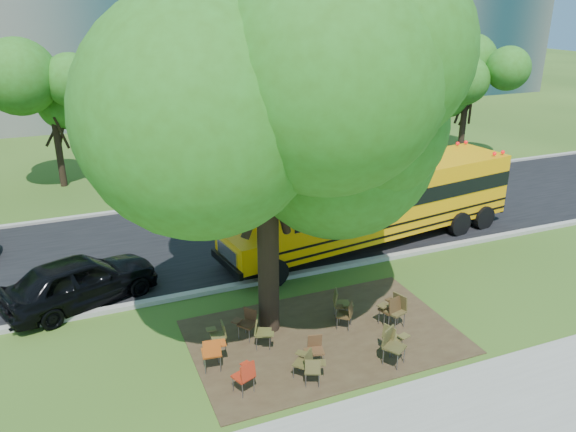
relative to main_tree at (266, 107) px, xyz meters
name	(u,v)px	position (x,y,z in m)	size (l,w,h in m)	color
ground	(283,335)	(0.22, -0.44, -6.06)	(160.00, 160.00, 0.00)	#2A4816
dirt_patch	(324,336)	(1.22, -0.94, -6.04)	(7.00, 4.50, 0.03)	#382819
asphalt_road	(214,238)	(0.22, 6.56, -6.04)	(80.00, 8.00, 0.04)	black
kerb_near	(247,284)	(0.22, 2.56, -5.99)	(80.00, 0.25, 0.14)	gray
kerb_far	(189,203)	(0.22, 10.66, -5.99)	(80.00, 0.25, 0.14)	gray
bg_tree_2	(51,98)	(-4.78, 15.56, -1.85)	(4.80, 4.80, 6.62)	black
bg_tree_3	(327,72)	(8.22, 13.56, -1.03)	(5.60, 5.60, 7.84)	black
bg_tree_4	(468,80)	(16.22, 12.56, -1.72)	(5.00, 5.00, 6.85)	black
main_tree	(266,107)	(0.00, 0.00, 0.00)	(7.20, 7.20, 9.67)	black
school_bus	(383,199)	(5.99, 4.13, -4.43)	(11.70, 4.06, 2.81)	orange
chair_0	(245,374)	(-1.43, -2.32, -5.52)	(0.59, 0.67, 0.86)	#A32511
chair_1	(213,350)	(-1.90, -1.23, -5.48)	(0.66, 0.55, 0.94)	#AE4612
chair_2	(305,360)	(0.03, -2.31, -5.57)	(0.53, 0.67, 0.78)	#49421F
chair_3	(315,347)	(0.48, -1.91, -5.58)	(0.58, 0.45, 0.77)	#4F331C
chair_4	(314,368)	(0.10, -2.66, -5.58)	(0.63, 0.50, 0.78)	#4C4221
chair_5	(392,343)	(2.21, -2.64, -5.46)	(0.65, 0.80, 0.97)	#423B1C
chair_6	(396,307)	(3.22, -1.20, -5.46)	(0.74, 0.67, 0.97)	#4A3E20
chair_7	(393,336)	(2.47, -2.26, -5.54)	(0.62, 0.57, 0.83)	brown
chair_8	(219,333)	(-1.51, -0.40, -5.58)	(0.45, 0.52, 0.77)	#4E4822
chair_9	(247,320)	(-0.68, -0.19, -5.53)	(0.72, 0.57, 0.85)	#4B2C1B
chair_10	(261,330)	(-0.51, -0.79, -5.52)	(0.56, 0.71, 0.87)	#4D4B21
chair_11	(346,312)	(1.95, -0.78, -5.55)	(0.55, 0.70, 0.82)	#433018
chair_12	(340,302)	(2.00, -0.29, -5.50)	(0.56, 0.72, 0.90)	#504C22
chair_13	(391,307)	(3.14, -1.12, -5.48)	(0.64, 0.68, 0.93)	#3E2A16
black_car	(80,280)	(-4.62, 3.39, -5.30)	(1.79, 4.45, 1.51)	black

